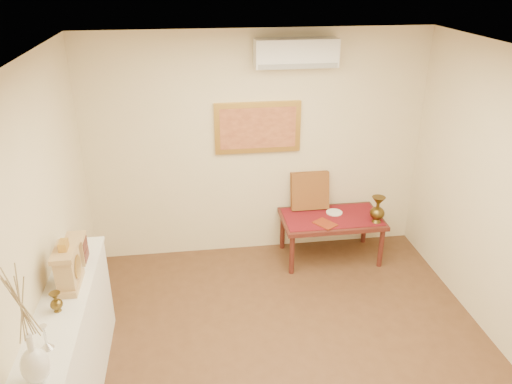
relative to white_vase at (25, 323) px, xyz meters
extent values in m
plane|color=brown|center=(1.80, 0.78, -1.43)|extent=(4.50, 4.50, 0.00)
plane|color=white|center=(1.80, 0.78, 1.27)|extent=(4.50, 4.50, 0.00)
cube|color=beige|center=(1.80, 3.03, -0.08)|extent=(4.00, 0.02, 2.70)
cube|color=beige|center=(-0.20, 0.78, -0.08)|extent=(0.02, 4.50, 2.70)
cube|color=maroon|center=(2.65, 2.66, -0.88)|extent=(1.14, 0.59, 0.01)
cylinder|color=silver|center=(2.71, 2.75, -0.87)|extent=(0.20, 0.20, 0.01)
cube|color=maroon|center=(2.52, 2.49, -0.87)|extent=(0.29, 0.31, 0.01)
cube|color=#5C1D12|center=(2.43, 2.93, -0.64)|extent=(0.46, 0.19, 0.48)
cube|color=white|center=(-0.03, 0.78, -0.96)|extent=(0.35, 2.00, 0.95)
cube|color=white|center=(-0.03, 0.78, -0.47)|extent=(0.37, 2.02, 0.03)
cube|color=tan|center=(0.00, 1.01, -0.43)|extent=(0.16, 0.36, 0.05)
cube|color=tan|center=(0.00, 1.01, -0.28)|extent=(0.14, 0.30, 0.25)
cylinder|color=beige|center=(0.08, 1.01, -0.28)|extent=(0.01, 0.17, 0.17)
cylinder|color=gold|center=(0.08, 1.01, -0.28)|extent=(0.01, 0.19, 0.19)
cube|color=tan|center=(0.00, 1.01, -0.13)|extent=(0.17, 0.34, 0.04)
cube|color=gold|center=(0.00, 1.01, -0.08)|extent=(0.06, 0.11, 0.07)
cube|color=tan|center=(0.00, 1.38, -0.34)|extent=(0.15, 0.20, 0.22)
cube|color=#501E18|center=(0.07, 1.38, -0.39)|extent=(0.01, 0.17, 0.09)
cube|color=#501E18|center=(0.07, 1.38, -0.29)|extent=(0.01, 0.17, 0.09)
cube|color=tan|center=(0.00, 1.38, -0.22)|extent=(0.16, 0.21, 0.02)
cube|color=#501E18|center=(2.65, 2.66, -0.91)|extent=(1.20, 0.70, 0.05)
cylinder|color=#501E18|center=(2.11, 2.37, -1.18)|extent=(0.06, 0.06, 0.50)
cylinder|color=#501E18|center=(3.19, 2.37, -1.18)|extent=(0.06, 0.06, 0.50)
cylinder|color=#501E18|center=(2.11, 2.95, -1.18)|extent=(0.06, 0.06, 0.50)
cylinder|color=#501E18|center=(3.19, 2.95, -1.18)|extent=(0.06, 0.06, 0.50)
cube|color=gold|center=(1.80, 3.00, 0.17)|extent=(1.00, 0.05, 0.60)
cube|color=#C06B42|center=(1.80, 2.98, 0.17)|extent=(0.88, 0.01, 0.48)
cube|color=silver|center=(2.20, 2.90, 1.02)|extent=(0.90, 0.24, 0.30)
cube|color=gray|center=(2.20, 2.78, 0.90)|extent=(0.86, 0.02, 0.05)
camera|label=1|loc=(1.00, -2.47, 1.90)|focal=35.00mm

